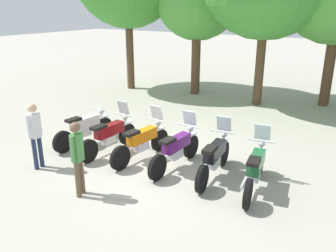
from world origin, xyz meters
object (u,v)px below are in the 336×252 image
person_1 (35,131)px  motorcycle_2 (142,141)px  motorcycle_4 (214,157)px  motorcycle_5 (255,168)px  motorcycle_0 (85,128)px  motorcycle_1 (109,135)px  motorcycle_3 (176,149)px  person_0 (77,154)px

person_1 → motorcycle_2: bearing=-136.5°
motorcycle_2 → motorcycle_4: 2.06m
motorcycle_5 → motorcycle_0: bearing=81.4°
motorcycle_2 → motorcycle_4: bearing=-81.3°
motorcycle_1 → motorcycle_3: same height
motorcycle_1 → motorcycle_5: 4.13m
motorcycle_0 → motorcycle_5: motorcycle_5 is taller
motorcycle_0 → motorcycle_2: bearing=-85.0°
motorcycle_1 → motorcycle_5: bearing=-85.8°
motorcycle_0 → motorcycle_4: bearing=-84.1°
motorcycle_3 → person_0: size_ratio=1.31×
person_0 → motorcycle_0: bearing=116.6°
motorcycle_4 → motorcycle_2: bearing=86.9°
motorcycle_1 → person_1: person_1 is taller
motorcycle_4 → person_0: (-2.07, -2.35, 0.46)m
person_0 → person_1: 1.92m
motorcycle_2 → motorcycle_5: (3.09, 0.05, 0.00)m
motorcycle_0 → motorcycle_4: 4.13m
motorcycle_0 → person_0: size_ratio=1.31×
motorcycle_0 → person_0: person_0 is taller
motorcycle_0 → person_1: person_1 is taller
person_0 → person_1: size_ratio=0.99×
motorcycle_4 → motorcycle_0: bearing=85.9°
motorcycle_1 → person_1: (-0.86, -1.72, 0.48)m
motorcycle_0 → motorcycle_2: size_ratio=1.00×
motorcycle_0 → motorcycle_4: (4.13, 0.17, 0.01)m
motorcycle_5 → person_1: size_ratio=1.28×
motorcycle_2 → motorcycle_3: (1.03, 0.06, 0.00)m
motorcycle_3 → person_0: bearing=157.1°
motorcycle_2 → motorcycle_5: bearing=-83.8°
motorcycle_3 → person_0: 2.55m
motorcycle_3 → motorcycle_4: 1.03m
person_1 → motorcycle_5: bearing=-160.0°
motorcycle_1 → motorcycle_5: same height
motorcycle_3 → person_1: bearing=124.7°
motorcycle_1 → motorcycle_3: 2.07m
motorcycle_1 → motorcycle_3: bearing=-83.2°
motorcycle_3 → motorcycle_4: (1.03, 0.06, 0.00)m
motorcycle_2 → motorcycle_4: same height
motorcycle_2 → person_1: person_1 is taller
motorcycle_4 → person_0: size_ratio=1.31×
motorcycle_3 → person_1: (-2.92, -1.90, 0.48)m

